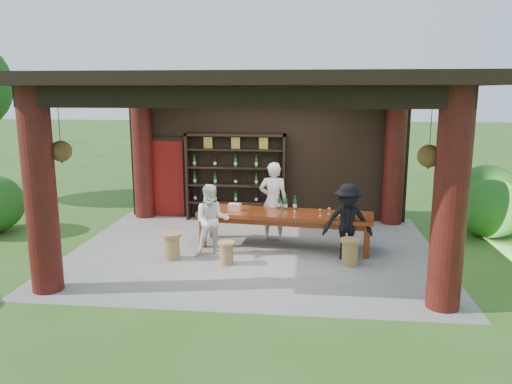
# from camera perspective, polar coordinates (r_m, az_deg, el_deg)

# --- Properties ---
(ground) EXTENTS (90.00, 90.00, 0.00)m
(ground) POSITION_cam_1_polar(r_m,az_deg,el_deg) (10.32, -0.24, -6.71)
(ground) COLOR #2D5119
(ground) RESTS_ON ground
(pavilion) EXTENTS (7.50, 6.00, 3.60)m
(pavilion) POSITION_cam_1_polar(r_m,az_deg,el_deg) (10.29, -0.06, 5.39)
(pavilion) COLOR slate
(pavilion) RESTS_ON ground
(wine_shelf) EXTENTS (2.49, 0.38, 2.19)m
(wine_shelf) POSITION_cam_1_polar(r_m,az_deg,el_deg) (12.51, -2.34, 1.71)
(wine_shelf) COLOR black
(wine_shelf) RESTS_ON ground
(tasting_table) EXTENTS (3.67, 1.31, 0.75)m
(tasting_table) POSITION_cam_1_polar(r_m,az_deg,el_deg) (10.40, 3.33, -2.94)
(tasting_table) COLOR #62240E
(tasting_table) RESTS_ON ground
(stool_near_left) EXTENTS (0.33, 0.33, 0.43)m
(stool_near_left) POSITION_cam_1_polar(r_m,az_deg,el_deg) (9.51, -3.39, -6.89)
(stool_near_left) COLOR olive
(stool_near_left) RESTS_ON ground
(stool_near_right) EXTENTS (0.38, 0.38, 0.50)m
(stool_near_right) POSITION_cam_1_polar(r_m,az_deg,el_deg) (9.61, 10.70, -6.65)
(stool_near_right) COLOR olive
(stool_near_right) RESTS_ON ground
(stool_far_left) EXTENTS (0.40, 0.40, 0.52)m
(stool_far_left) POSITION_cam_1_polar(r_m,az_deg,el_deg) (9.89, -9.62, -6.03)
(stool_far_left) COLOR olive
(stool_far_left) RESTS_ON ground
(host) EXTENTS (0.64, 0.43, 1.72)m
(host) POSITION_cam_1_polar(r_m,az_deg,el_deg) (10.91, 2.00, -1.03)
(host) COLOR silver
(host) RESTS_ON ground
(guest_woman) EXTENTS (0.80, 0.68, 1.44)m
(guest_woman) POSITION_cam_1_polar(r_m,az_deg,el_deg) (9.86, -5.07, -3.26)
(guest_woman) COLOR white
(guest_woman) RESTS_ON ground
(guest_man) EXTENTS (0.98, 0.59, 1.49)m
(guest_man) POSITION_cam_1_polar(r_m,az_deg,el_deg) (9.80, 10.43, -3.35)
(guest_man) COLOR black
(guest_man) RESTS_ON ground
(table_bottles) EXTENTS (0.42, 0.14, 0.31)m
(table_bottles) POSITION_cam_1_polar(r_m,az_deg,el_deg) (10.62, 3.53, -1.14)
(table_bottles) COLOR #194C1E
(table_bottles) RESTS_ON tasting_table
(table_glasses) EXTENTS (1.00, 0.42, 0.15)m
(table_glasses) POSITION_cam_1_polar(r_m,az_deg,el_deg) (10.27, 7.42, -2.12)
(table_glasses) COLOR silver
(table_glasses) RESTS_ON tasting_table
(napkin_basket) EXTENTS (0.28, 0.21, 0.14)m
(napkin_basket) POSITION_cam_1_polar(r_m,az_deg,el_deg) (10.53, -2.43, -1.72)
(napkin_basket) COLOR #BF6672
(napkin_basket) RESTS_ON tasting_table
(shrubs) EXTENTS (15.63, 8.25, 1.36)m
(shrubs) POSITION_cam_1_polar(r_m,az_deg,el_deg) (11.20, 16.81, -2.82)
(shrubs) COLOR #194C14
(shrubs) RESTS_ON ground
(trees) EXTENTS (22.38, 8.89, 4.80)m
(trees) POSITION_cam_1_polar(r_m,az_deg,el_deg) (11.68, 19.09, 11.58)
(trees) COLOR #3F2819
(trees) RESTS_ON ground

